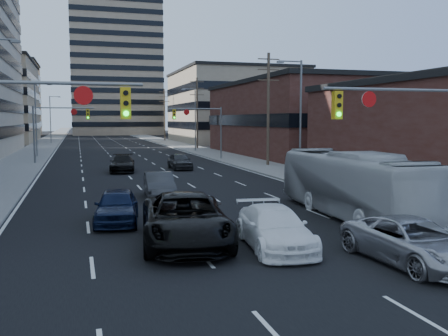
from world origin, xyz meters
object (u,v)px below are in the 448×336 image
at_px(black_pickup, 185,219).
at_px(silver_suv, 413,242).
at_px(white_van, 274,228).
at_px(transit_bus, 352,184).
at_px(sedan_blue, 117,206).

xyz_separation_m(black_pickup, silver_suv, (6.40, -4.56, -0.20)).
xyz_separation_m(white_van, silver_suv, (3.48, -3.07, -0.01)).
bearing_deg(transit_bus, black_pickup, -159.32).
distance_m(white_van, sedan_blue, 7.83).
bearing_deg(white_van, silver_suv, -35.70).
xyz_separation_m(white_van, sedan_blue, (-5.07, 5.97, 0.04)).
height_order(white_van, sedan_blue, sedan_blue).
bearing_deg(silver_suv, sedan_blue, 129.85).
height_order(silver_suv, transit_bus, transit_bus).
height_order(white_van, transit_bus, transit_bus).
distance_m(silver_suv, sedan_blue, 12.44).
bearing_deg(transit_bus, white_van, -140.33).
relative_size(silver_suv, transit_bus, 0.47).
bearing_deg(transit_bus, sedan_blue, 173.72).
relative_size(white_van, silver_suv, 0.97).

